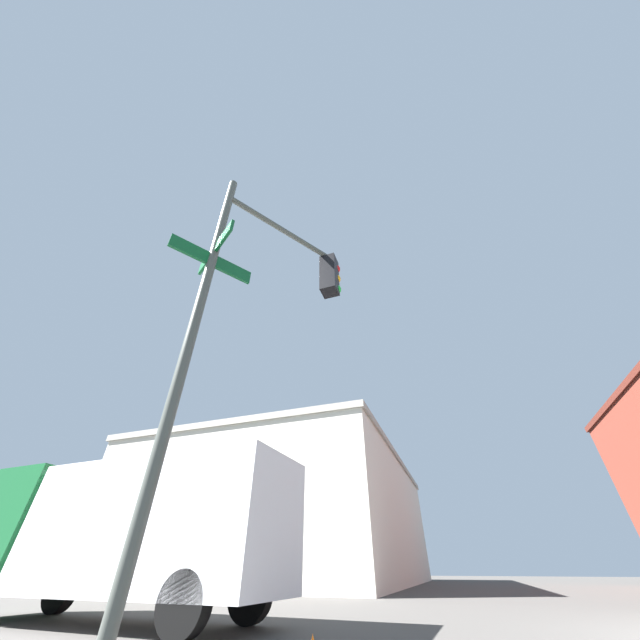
% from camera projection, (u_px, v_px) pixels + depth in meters
% --- Properties ---
extents(traffic_signal_near, '(1.66, 2.41, 6.02)m').
position_uv_depth(traffic_signal_near, '(271.00, 290.00, 4.78)').
color(traffic_signal_near, '#474C47').
rests_on(traffic_signal_near, ground_plane).
extents(building_stucco, '(18.40, 25.93, 8.49)m').
position_uv_depth(building_stucco, '(298.00, 520.00, 28.16)').
color(building_stucco, beige).
rests_on(building_stucco, ground_plane).
extents(box_truck_second, '(8.50, 2.76, 3.26)m').
position_uv_depth(box_truck_second, '(130.00, 528.00, 8.30)').
color(box_truck_second, '#19592D').
rests_on(box_truck_second, ground_plane).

